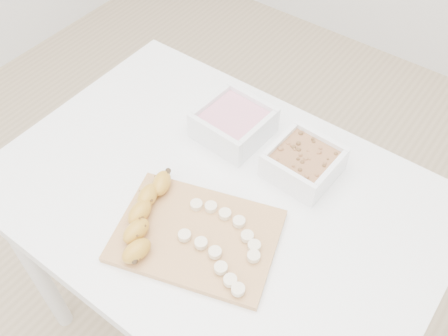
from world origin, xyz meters
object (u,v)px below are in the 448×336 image
Objects in this scene: bowl_yogurt at (234,123)px; table at (217,218)px; cutting_board at (197,235)px; banana at (145,217)px; bowl_granola at (304,162)px.

table is at bearing -65.99° from bowl_yogurt.
cutting_board reaches higher than table.
table is 4.38× the size of banana.
bowl_yogurt is at bearing 111.61° from cutting_board.
table is at bearing 107.87° from cutting_board.
table is 5.94× the size of bowl_yogurt.
table is at bearing 54.06° from banana.
bowl_yogurt is at bearing 114.01° from table.
bowl_yogurt is 0.20m from bowl_granola.
cutting_board is at bearing -72.13° from table.
banana is (-0.07, -0.16, 0.13)m from table.
bowl_yogurt is 0.33m from banana.
bowl_yogurt is (-0.08, 0.17, 0.13)m from table.
bowl_yogurt is 1.09× the size of bowl_granola.
cutting_board is at bearing 8.24° from banana.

